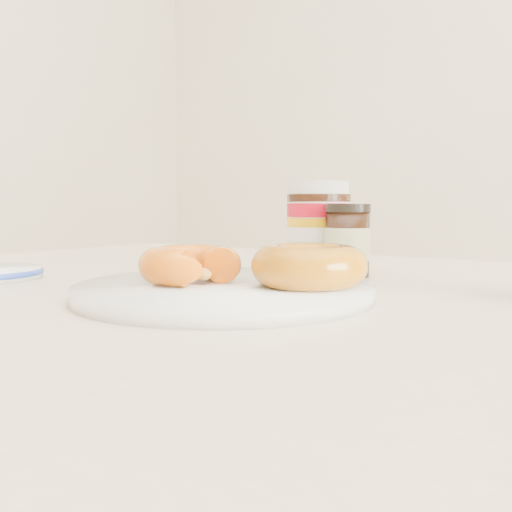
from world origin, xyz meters
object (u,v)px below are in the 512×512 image
Objects in this scene: plate at (224,290)px; nutella_jar at (318,223)px; donut_bitten at (190,265)px; donut_whole at (309,266)px; dining_table at (333,388)px; dark_jar at (347,241)px.

nutella_jar is at bearing 99.15° from plate.
donut_bitten is 0.11m from donut_whole.
dining_table is 0.12m from donut_whole.
donut_whole is at bearing 23.21° from plate.
donut_whole is at bearing -73.65° from dark_jar.
donut_bitten is at bearing -88.05° from nutella_jar.
donut_whole is (-0.01, -0.03, 0.11)m from dining_table.
nutella_jar is at bearing 68.67° from donut_bitten.
plate is 2.35× the size of nutella_jar.
dining_table is 0.21m from dark_jar.
dark_jar is at bearing 85.04° from plate.
donut_bitten is 0.23m from dark_jar.
dining_table is at bearing 8.12° from donut_bitten.
donut_whole is at bearing -112.55° from dining_table.
plate is 0.04m from donut_bitten.
donut_whole is at bearing -62.61° from nutella_jar.
dark_jar is at bearing 112.71° from dining_table.
plate is 2.65× the size of donut_whole.
donut_bitten is at bearing -102.40° from dark_jar.
dark_jar reaches higher than donut_whole.
nutella_jar reaches higher than plate.
donut_bitten reaches higher than dining_table.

